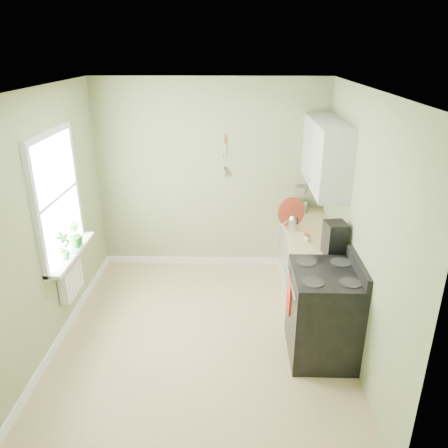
{
  "coord_description": "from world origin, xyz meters",
  "views": [
    {
      "loc": [
        0.35,
        -4.1,
        3.07
      ],
      "look_at": [
        0.22,
        0.55,
        1.16
      ],
      "focal_mm": 35.0,
      "sensor_mm": 36.0,
      "label": 1
    }
  ],
  "objects_px": {
    "stove": "(324,313)",
    "kettle": "(292,223)",
    "stand_mixer": "(301,198)",
    "coffee_maker": "(334,239)"
  },
  "relations": [
    {
      "from": "stove",
      "to": "stand_mixer",
      "type": "bearing_deg",
      "value": 90.14
    },
    {
      "from": "stove",
      "to": "coffee_maker",
      "type": "height_order",
      "value": "coffee_maker"
    },
    {
      "from": "kettle",
      "to": "coffee_maker",
      "type": "distance_m",
      "value": 0.77
    },
    {
      "from": "stove",
      "to": "coffee_maker",
      "type": "xyz_separation_m",
      "value": [
        0.16,
        0.54,
        0.6
      ]
    },
    {
      "from": "stand_mixer",
      "to": "coffee_maker",
      "type": "relative_size",
      "value": 1.04
    },
    {
      "from": "stove",
      "to": "kettle",
      "type": "height_order",
      "value": "kettle"
    },
    {
      "from": "stove",
      "to": "kettle",
      "type": "bearing_deg",
      "value": 100.3
    },
    {
      "from": "stove",
      "to": "kettle",
      "type": "xyz_separation_m",
      "value": [
        -0.22,
        1.21,
        0.51
      ]
    },
    {
      "from": "stand_mixer",
      "to": "kettle",
      "type": "distance_m",
      "value": 0.8
    },
    {
      "from": "coffee_maker",
      "to": "stand_mixer",
      "type": "bearing_deg",
      "value": 96.65
    }
  ]
}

